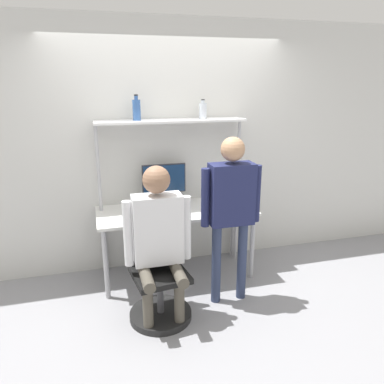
{
  "coord_description": "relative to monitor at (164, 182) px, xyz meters",
  "views": [
    {
      "loc": [
        -0.82,
        -3.28,
        2.07
      ],
      "look_at": [
        0.03,
        -0.18,
        1.11
      ],
      "focal_mm": 35.0,
      "sensor_mm": 36.0,
      "label": 1
    }
  ],
  "objects": [
    {
      "name": "ground_plane",
      "position": [
        0.08,
        -0.56,
        -1.01
      ],
      "size": [
        12.0,
        12.0,
        0.0
      ],
      "primitive_type": "plane",
      "color": "gray"
    },
    {
      "name": "wall_back",
      "position": [
        0.08,
        0.17,
        0.34
      ],
      "size": [
        8.0,
        0.06,
        2.7
      ],
      "color": "silver",
      "rests_on": "ground_plane"
    },
    {
      "name": "desk",
      "position": [
        0.08,
        -0.2,
        -0.33
      ],
      "size": [
        1.65,
        0.69,
        0.76
      ],
      "color": "silver",
      "rests_on": "ground_plane"
    },
    {
      "name": "shelf_unit",
      "position": [
        0.08,
        -0.01,
        0.43
      ],
      "size": [
        1.56,
        0.3,
        1.68
      ],
      "color": "white",
      "rests_on": "ground_plane"
    },
    {
      "name": "monitor",
      "position": [
        0.0,
        0.0,
        0.0
      ],
      "size": [
        0.47,
        0.22,
        0.45
      ],
      "color": "#333338",
      "rests_on": "desk"
    },
    {
      "name": "laptop",
      "position": [
        -0.24,
        -0.33,
        -0.19
      ],
      "size": [
        0.3,
        0.22,
        0.22
      ],
      "color": "silver",
      "rests_on": "desk"
    },
    {
      "name": "cell_phone",
      "position": [
        0.05,
        -0.36,
        -0.25
      ],
      "size": [
        0.07,
        0.15,
        0.01
      ],
      "color": "silver",
      "rests_on": "desk"
    },
    {
      "name": "office_chair",
      "position": [
        -0.24,
        -0.9,
        -0.73
      ],
      "size": [
        0.56,
        0.56,
        0.91
      ],
      "color": "black",
      "rests_on": "ground_plane"
    },
    {
      "name": "person_seated",
      "position": [
        -0.24,
        -0.94,
        -0.18
      ],
      "size": [
        0.58,
        0.48,
        1.4
      ],
      "color": "#4C473D",
      "rests_on": "ground_plane"
    },
    {
      "name": "person_standing",
      "position": [
        0.46,
        -0.81,
        0.01
      ],
      "size": [
        0.57,
        0.22,
        1.6
      ],
      "color": "#2D3856",
      "rests_on": "ground_plane"
    },
    {
      "name": "bottle_clear",
      "position": [
        0.43,
        -0.01,
        0.76
      ],
      "size": [
        0.08,
        0.08,
        0.2
      ],
      "color": "silver",
      "rests_on": "shelf_unit"
    },
    {
      "name": "bottle_blue",
      "position": [
        -0.27,
        -0.01,
        0.78
      ],
      "size": [
        0.08,
        0.08,
        0.25
      ],
      "color": "#335999",
      "rests_on": "shelf_unit"
    }
  ]
}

